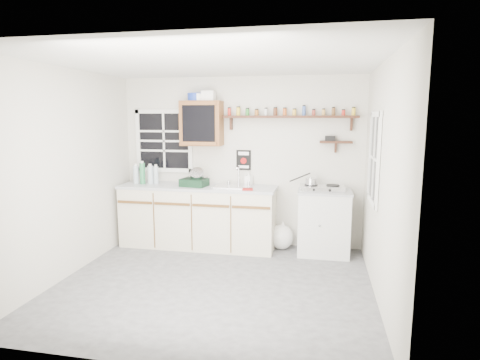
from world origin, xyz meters
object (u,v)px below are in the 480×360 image
at_px(right_cabinet, 324,222).
at_px(upper_cabinet, 202,123).
at_px(dish_rack, 195,180).
at_px(main_cabinet, 198,216).
at_px(spice_shelf, 289,116).
at_px(hotplate, 322,188).

relative_size(right_cabinet, upper_cabinet, 1.40).
bearing_deg(right_cabinet, dish_rack, -177.59).
height_order(main_cabinet, right_cabinet, main_cabinet).
relative_size(upper_cabinet, spice_shelf, 0.34).
xyz_separation_m(main_cabinet, spice_shelf, (1.30, 0.21, 1.47)).
bearing_deg(right_cabinet, spice_shelf, 160.68).
relative_size(right_cabinet, dish_rack, 2.25).
distance_m(spice_shelf, hotplate, 1.12).
relative_size(upper_cabinet, dish_rack, 1.60).
height_order(upper_cabinet, hotplate, upper_cabinet).
relative_size(right_cabinet, hotplate, 1.48).
height_order(main_cabinet, hotplate, hotplate).
xyz_separation_m(right_cabinet, spice_shelf, (-0.53, 0.19, 1.48)).
distance_m(upper_cabinet, dish_rack, 0.84).
distance_m(main_cabinet, hotplate, 1.86).
bearing_deg(hotplate, upper_cabinet, 171.25).
height_order(spice_shelf, dish_rack, spice_shelf).
xyz_separation_m(main_cabinet, dish_rack, (-0.02, -0.05, 0.55)).
bearing_deg(hotplate, spice_shelf, 152.85).
bearing_deg(right_cabinet, upper_cabinet, 176.24).
height_order(main_cabinet, dish_rack, dish_rack).
distance_m(right_cabinet, spice_shelf, 1.58).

